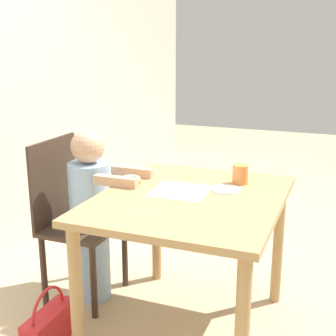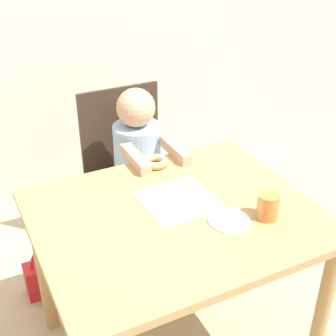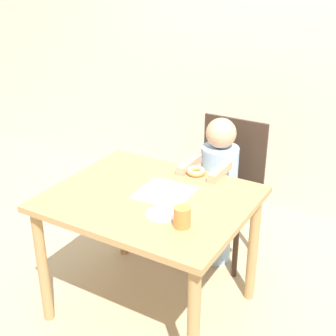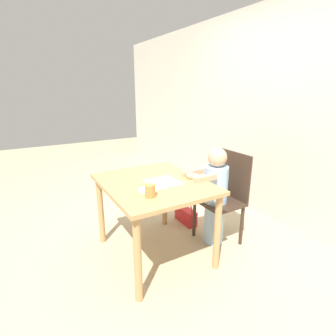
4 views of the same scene
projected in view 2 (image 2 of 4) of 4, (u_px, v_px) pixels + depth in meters
The scene contains 9 objects.
wall_back at pixel (53, 5), 2.78m from camera, with size 8.00×0.05×2.50m.
dining_table at pixel (175, 235), 1.84m from camera, with size 1.06×0.88×0.75m.
chair at pixel (130, 174), 2.55m from camera, with size 0.45×0.39×0.95m.
child_figure at pixel (139, 180), 2.43m from camera, with size 0.25×0.46×1.02m.
donut at pixel (155, 162), 2.09m from camera, with size 0.11×0.11×0.04m.
napkin at pixel (178, 200), 1.86m from camera, with size 0.29×0.29×0.00m.
handbag at pixel (58, 272), 2.44m from camera, with size 0.33×0.11×0.31m.
cup at pixel (268, 206), 1.73m from camera, with size 0.08×0.08×0.10m.
plate at pixel (229, 220), 1.74m from camera, with size 0.16×0.16×0.01m.
Camera 2 is at (-0.68, -1.30, 1.79)m, focal length 50.00 mm.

